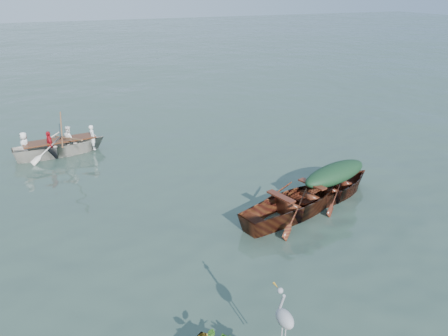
{
  "coord_description": "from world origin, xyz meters",
  "views": [
    {
      "loc": [
        -4.7,
        -7.03,
        5.53
      ],
      "look_at": [
        0.04,
        3.86,
        0.5
      ],
      "focal_mm": 35.0,
      "sensor_mm": 36.0,
      "label": 1
    }
  ],
  "objects_px": {
    "green_tarp_boat": "(333,197)",
    "open_wooden_boat": "(295,215)",
    "rowed_boat": "(62,155)",
    "heron": "(284,327)"
  },
  "relations": [
    {
      "from": "open_wooden_boat",
      "to": "rowed_boat",
      "type": "xyz_separation_m",
      "value": [
        -5.2,
        6.97,
        0.0
      ]
    },
    {
      "from": "open_wooden_boat",
      "to": "rowed_boat",
      "type": "distance_m",
      "value": 8.7
    },
    {
      "from": "rowed_boat",
      "to": "heron",
      "type": "height_order",
      "value": "heron"
    },
    {
      "from": "rowed_boat",
      "to": "heron",
      "type": "bearing_deg",
      "value": -173.95
    },
    {
      "from": "green_tarp_boat",
      "to": "open_wooden_boat",
      "type": "distance_m",
      "value": 1.56
    },
    {
      "from": "green_tarp_boat",
      "to": "rowed_boat",
      "type": "xyz_separation_m",
      "value": [
        -6.7,
        6.53,
        0.0
      ]
    },
    {
      "from": "rowed_boat",
      "to": "heron",
      "type": "relative_size",
      "value": 4.7
    },
    {
      "from": "heron",
      "to": "green_tarp_boat",
      "type": "bearing_deg",
      "value": 13.75
    },
    {
      "from": "green_tarp_boat",
      "to": "open_wooden_boat",
      "type": "bearing_deg",
      "value": 90.0
    },
    {
      "from": "open_wooden_boat",
      "to": "heron",
      "type": "bearing_deg",
      "value": 130.48
    }
  ]
}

